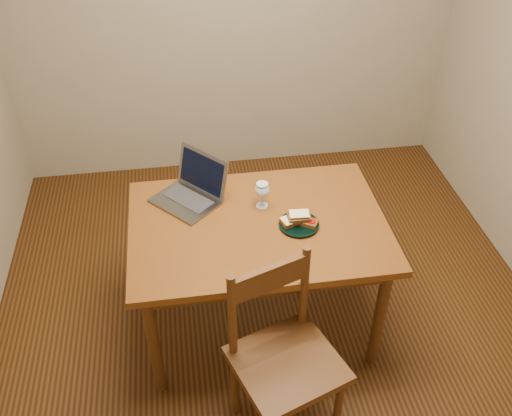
{
  "coord_description": "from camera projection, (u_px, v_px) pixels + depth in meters",
  "views": [
    {
      "loc": [
        -0.42,
        -2.27,
        2.59
      ],
      "look_at": [
        -0.08,
        -0.04,
        0.8
      ],
      "focal_mm": 40.0,
      "sensor_mm": 36.0,
      "label": 1
    }
  ],
  "objects": [
    {
      "name": "chair",
      "position": [
        285.0,
        352.0,
        2.53
      ],
      "size": [
        0.57,
        0.55,
        0.48
      ],
      "rotation": [
        0.0,
        0.0,
        0.34
      ],
      "color": "#44240E",
      "rests_on": "floor"
    },
    {
      "name": "floor",
      "position": [
        268.0,
        308.0,
        3.43
      ],
      "size": [
        3.2,
        3.2,
        0.02
      ],
      "primitive_type": "cube",
      "color": "black",
      "rests_on": "ground"
    },
    {
      "name": "table",
      "position": [
        258.0,
        236.0,
        2.94
      ],
      "size": [
        1.3,
        0.9,
        0.74
      ],
      "color": "#51230D",
      "rests_on": "floor"
    },
    {
      "name": "sandwich_top",
      "position": [
        299.0,
        216.0,
        2.83
      ],
      "size": [
        0.11,
        0.07,
        0.03
      ],
      "primitive_type": null,
      "rotation": [
        0.0,
        0.0,
        0.01
      ],
      "color": "#381E0C",
      "rests_on": "plate"
    },
    {
      "name": "laptop",
      "position": [
        193.0,
        188.0,
        3.01
      ],
      "size": [
        0.44,
        0.44,
        0.24
      ],
      "rotation": [
        0.0,
        0.0,
        -0.83
      ],
      "color": "slate",
      "rests_on": "table"
    },
    {
      "name": "sandwich_cheese",
      "position": [
        292.0,
        220.0,
        2.85
      ],
      "size": [
        0.13,
        0.1,
        0.03
      ],
      "primitive_type": null,
      "rotation": [
        0.0,
        0.0,
        0.31
      ],
      "color": "#381E0C",
      "rests_on": "plate"
    },
    {
      "name": "plate",
      "position": [
        299.0,
        225.0,
        2.86
      ],
      "size": [
        0.2,
        0.2,
        0.02
      ],
      "primitive_type": "cylinder",
      "color": "black",
      "rests_on": "table"
    },
    {
      "name": "back_wall",
      "position": [
        231.0,
        0.0,
        3.86
      ],
      "size": [
        3.2,
        0.02,
        2.6
      ],
      "primitive_type": "cube",
      "color": "gray",
      "rests_on": "floor"
    },
    {
      "name": "sandwich_tomato",
      "position": [
        307.0,
        221.0,
        2.84
      ],
      "size": [
        0.12,
        0.11,
        0.03
      ],
      "primitive_type": null,
      "rotation": [
        0.0,
        0.0,
        -0.55
      ],
      "color": "#381E0C",
      "rests_on": "plate"
    },
    {
      "name": "milk_glass",
      "position": [
        262.0,
        195.0,
        2.95
      ],
      "size": [
        0.08,
        0.08,
        0.15
      ],
      "primitive_type": null,
      "color": "white",
      "rests_on": "table"
    }
  ]
}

